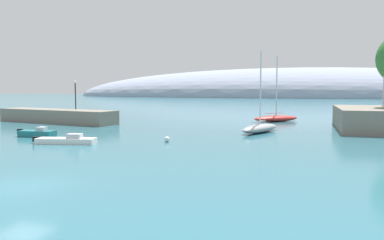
{
  "coord_description": "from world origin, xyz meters",
  "views": [
    {
      "loc": [
        13.84,
        -15.98,
        5.04
      ],
      "look_at": [
        1.4,
        26.07,
        1.41
      ],
      "focal_mm": 35.71,
      "sensor_mm": 36.0,
      "label": 1
    }
  ],
  "objects_px": {
    "motorboat_white_foreground": "(67,140)",
    "motorboat_teal_outer": "(37,133)",
    "sailboat_yellow_mid_mooring": "(382,125)",
    "sailboat_grey_near_shore": "(260,128)",
    "harbor_lamp_post": "(75,92)",
    "mooring_buoy_white": "(167,139)",
    "sailboat_red_outer_mooring": "(276,118)"
  },
  "relations": [
    {
      "from": "motorboat_white_foreground",
      "to": "motorboat_teal_outer",
      "type": "xyz_separation_m",
      "value": [
        -5.9,
        3.41,
        0.07
      ]
    },
    {
      "from": "sailboat_yellow_mid_mooring",
      "to": "motorboat_white_foreground",
      "type": "relative_size",
      "value": 1.78
    },
    {
      "from": "sailboat_grey_near_shore",
      "to": "harbor_lamp_post",
      "type": "relative_size",
      "value": 2.19
    },
    {
      "from": "motorboat_teal_outer",
      "to": "mooring_buoy_white",
      "type": "relative_size",
      "value": 8.05
    },
    {
      "from": "sailboat_yellow_mid_mooring",
      "to": "sailboat_grey_near_shore",
      "type": "bearing_deg",
      "value": -85.05
    },
    {
      "from": "sailboat_yellow_mid_mooring",
      "to": "motorboat_teal_outer",
      "type": "distance_m",
      "value": 40.37
    },
    {
      "from": "sailboat_grey_near_shore",
      "to": "motorboat_teal_outer",
      "type": "bearing_deg",
      "value": 136.36
    },
    {
      "from": "sailboat_red_outer_mooring",
      "to": "mooring_buoy_white",
      "type": "bearing_deg",
      "value": -146.96
    },
    {
      "from": "harbor_lamp_post",
      "to": "motorboat_teal_outer",
      "type": "bearing_deg",
      "value": -70.28
    },
    {
      "from": "sailboat_grey_near_shore",
      "to": "sailboat_yellow_mid_mooring",
      "type": "bearing_deg",
      "value": -41.09
    },
    {
      "from": "sailboat_grey_near_shore",
      "to": "motorboat_white_foreground",
      "type": "relative_size",
      "value": 1.57
    },
    {
      "from": "sailboat_yellow_mid_mooring",
      "to": "harbor_lamp_post",
      "type": "xyz_separation_m",
      "value": [
        -41.54,
        -2.79,
        4.01
      ]
    },
    {
      "from": "sailboat_yellow_mid_mooring",
      "to": "sailboat_red_outer_mooring",
      "type": "height_order",
      "value": "sailboat_yellow_mid_mooring"
    },
    {
      "from": "motorboat_teal_outer",
      "to": "sailboat_red_outer_mooring",
      "type": "bearing_deg",
      "value": 45.45
    },
    {
      "from": "sailboat_red_outer_mooring",
      "to": "motorboat_white_foreground",
      "type": "bearing_deg",
      "value": -158.85
    },
    {
      "from": "sailboat_grey_near_shore",
      "to": "motorboat_white_foreground",
      "type": "height_order",
      "value": "sailboat_grey_near_shore"
    },
    {
      "from": "sailboat_grey_near_shore",
      "to": "sailboat_red_outer_mooring",
      "type": "xyz_separation_m",
      "value": [
        0.72,
        15.2,
        0.02
      ]
    },
    {
      "from": "sailboat_yellow_mid_mooring",
      "to": "mooring_buoy_white",
      "type": "height_order",
      "value": "sailboat_yellow_mid_mooring"
    },
    {
      "from": "sailboat_yellow_mid_mooring",
      "to": "motorboat_white_foreground",
      "type": "xyz_separation_m",
      "value": [
        -30.08,
        -21.73,
        -0.25
      ]
    },
    {
      "from": "mooring_buoy_white",
      "to": "harbor_lamp_post",
      "type": "relative_size",
      "value": 0.12
    },
    {
      "from": "sailboat_red_outer_mooring",
      "to": "sailboat_yellow_mid_mooring",
      "type": "bearing_deg",
      "value": -68.51
    },
    {
      "from": "sailboat_grey_near_shore",
      "to": "sailboat_red_outer_mooring",
      "type": "height_order",
      "value": "sailboat_red_outer_mooring"
    },
    {
      "from": "sailboat_grey_near_shore",
      "to": "motorboat_white_foreground",
      "type": "xyz_separation_m",
      "value": [
        -15.96,
        -14.06,
        -0.24
      ]
    },
    {
      "from": "sailboat_red_outer_mooring",
      "to": "motorboat_teal_outer",
      "type": "distance_m",
      "value": 34.33
    },
    {
      "from": "motorboat_teal_outer",
      "to": "mooring_buoy_white",
      "type": "bearing_deg",
      "value": -2.58
    },
    {
      "from": "sailboat_yellow_mid_mooring",
      "to": "motorboat_teal_outer",
      "type": "xyz_separation_m",
      "value": [
        -35.98,
        -18.31,
        -0.18
      ]
    },
    {
      "from": "sailboat_grey_near_shore",
      "to": "harbor_lamp_post",
      "type": "distance_m",
      "value": 28.15
    },
    {
      "from": "sailboat_grey_near_shore",
      "to": "sailboat_red_outer_mooring",
      "type": "relative_size",
      "value": 0.94
    },
    {
      "from": "motorboat_white_foreground",
      "to": "mooring_buoy_white",
      "type": "xyz_separation_m",
      "value": [
        8.45,
        3.62,
        -0.04
      ]
    },
    {
      "from": "motorboat_white_foreground",
      "to": "mooring_buoy_white",
      "type": "bearing_deg",
      "value": 11.47
    },
    {
      "from": "mooring_buoy_white",
      "to": "harbor_lamp_post",
      "type": "xyz_separation_m",
      "value": [
        -19.91,
        15.32,
        4.3
      ]
    },
    {
      "from": "motorboat_white_foreground",
      "to": "motorboat_teal_outer",
      "type": "distance_m",
      "value": 6.82
    }
  ]
}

